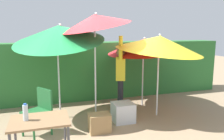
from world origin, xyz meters
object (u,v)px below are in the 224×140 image
(umbrella_rainbow, at_px, (95,21))
(cooler_box, at_px, (123,112))
(umbrella_yellow, at_px, (159,43))
(bottle_water, at_px, (25,112))
(umbrella_navy, at_px, (59,33))
(chair_plastic, at_px, (39,109))
(folding_table, at_px, (40,126))
(person_vendor, at_px, (121,75))
(crate_cardboard, at_px, (99,123))
(umbrella_orange, at_px, (144,45))

(umbrella_rainbow, bearing_deg, cooler_box, -37.10)
(cooler_box, bearing_deg, umbrella_rainbow, 142.90)
(umbrella_rainbow, relative_size, umbrella_yellow, 1.25)
(umbrella_rainbow, bearing_deg, bottle_water, -129.10)
(umbrella_navy, relative_size, chair_plastic, 2.71)
(chair_plastic, bearing_deg, umbrella_rainbow, 22.41)
(bottle_water, bearing_deg, umbrella_navy, 72.38)
(folding_table, height_order, bottle_water, bottle_water)
(umbrella_navy, height_order, folding_table, umbrella_navy)
(person_vendor, bearing_deg, umbrella_rainbow, -162.07)
(umbrella_yellow, distance_m, crate_cardboard, 2.22)
(cooler_box, bearing_deg, umbrella_navy, 153.26)
(umbrella_orange, height_order, umbrella_navy, umbrella_navy)
(bottle_water, bearing_deg, umbrella_orange, 38.37)
(umbrella_orange, height_order, folding_table, umbrella_orange)
(umbrella_rainbow, distance_m, umbrella_orange, 1.60)
(umbrella_rainbow, xyz_separation_m, chair_plastic, (-1.24, -0.51, -1.69))
(cooler_box, height_order, crate_cardboard, cooler_box)
(umbrella_yellow, xyz_separation_m, umbrella_navy, (-2.19, 0.52, 0.23))
(umbrella_orange, distance_m, cooler_box, 1.89)
(crate_cardboard, bearing_deg, umbrella_yellow, 17.45)
(umbrella_orange, bearing_deg, umbrella_rainbow, -160.30)
(umbrella_yellow, distance_m, bottle_water, 3.27)
(umbrella_rainbow, relative_size, folding_table, 3.17)
(umbrella_navy, height_order, person_vendor, umbrella_navy)
(umbrella_orange, bearing_deg, crate_cardboard, -140.55)
(cooler_box, relative_size, bottle_water, 1.89)
(umbrella_rainbow, bearing_deg, chair_plastic, -157.59)
(umbrella_navy, bearing_deg, crate_cardboard, -57.01)
(crate_cardboard, bearing_deg, umbrella_navy, 122.99)
(umbrella_orange, distance_m, crate_cardboard, 2.43)
(umbrella_rainbow, bearing_deg, umbrella_yellow, -10.48)
(cooler_box, xyz_separation_m, bottle_water, (-1.90, -1.32, 0.68))
(chair_plastic, relative_size, crate_cardboard, 2.15)
(umbrella_orange, relative_size, bottle_water, 8.10)
(umbrella_yellow, relative_size, bottle_water, 8.49)
(cooler_box, xyz_separation_m, crate_cardboard, (-0.63, -0.36, -0.03))
(umbrella_navy, xyz_separation_m, bottle_water, (-0.62, -1.97, -1.04))
(umbrella_yellow, relative_size, crate_cardboard, 4.91)
(umbrella_navy, distance_m, bottle_water, 2.31)
(umbrella_rainbow, height_order, cooler_box, umbrella_rainbow)
(umbrella_yellow, bearing_deg, folding_table, -150.90)
(bottle_water, bearing_deg, crate_cardboard, 37.04)
(umbrella_rainbow, relative_size, umbrella_navy, 1.05)
(crate_cardboard, relative_size, bottle_water, 1.73)
(cooler_box, xyz_separation_m, folding_table, (-1.73, -1.34, 0.47))
(person_vendor, height_order, folding_table, person_vendor)
(umbrella_navy, bearing_deg, folding_table, -102.67)
(umbrella_rainbow, bearing_deg, crate_cardboard, -98.68)
(crate_cardboard, bearing_deg, folding_table, -138.15)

